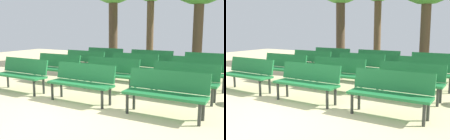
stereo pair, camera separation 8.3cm
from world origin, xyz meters
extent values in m
plane|color=beige|center=(0.00, 0.00, 0.00)|extent=(24.00, 24.00, 0.00)
cube|color=#1E7238|center=(-2.00, 1.50, 0.43)|extent=(1.61, 0.46, 0.05)
cube|color=#1E7238|center=(-1.99, 1.70, 0.68)|extent=(1.60, 0.14, 0.40)
cylinder|color=#2D332D|center=(-1.30, 1.33, 0.20)|extent=(0.06, 0.06, 0.40)
cylinder|color=#2D332D|center=(-2.69, 1.67, 0.20)|extent=(0.06, 0.06, 0.40)
cylinder|color=#2D332D|center=(-1.29, 1.65, 0.20)|extent=(0.06, 0.06, 0.40)
cube|color=#1E7238|center=(0.01, 1.48, 0.43)|extent=(1.60, 0.44, 0.05)
cube|color=#1E7238|center=(0.01, 1.68, 0.68)|extent=(1.60, 0.13, 0.40)
cylinder|color=#2D332D|center=(-0.69, 1.32, 0.20)|extent=(0.06, 0.06, 0.40)
cylinder|color=#2D332D|center=(0.71, 1.32, 0.20)|extent=(0.06, 0.06, 0.40)
cylinder|color=#2D332D|center=(-0.69, 1.64, 0.20)|extent=(0.06, 0.06, 0.40)
cylinder|color=#2D332D|center=(0.71, 1.64, 0.20)|extent=(0.06, 0.06, 0.40)
cube|color=#1E7238|center=(2.00, 1.49, 0.43)|extent=(1.61, 0.47, 0.05)
cube|color=#1E7238|center=(2.00, 1.69, 0.68)|extent=(1.60, 0.15, 0.40)
cylinder|color=#2D332D|center=(1.30, 1.32, 0.20)|extent=(0.06, 0.06, 0.40)
cylinder|color=#2D332D|center=(2.70, 1.34, 0.20)|extent=(0.06, 0.06, 0.40)
cylinder|color=#2D332D|center=(1.30, 1.64, 0.20)|extent=(0.06, 0.06, 0.40)
cylinder|color=#2D332D|center=(2.70, 1.66, 0.20)|extent=(0.06, 0.06, 0.40)
cube|color=#1E7238|center=(-1.97, 2.82, 0.43)|extent=(1.61, 0.46, 0.05)
cube|color=#1E7238|center=(-1.97, 3.02, 0.68)|extent=(1.60, 0.14, 0.40)
cylinder|color=#2D332D|center=(-2.67, 2.65, 0.20)|extent=(0.06, 0.06, 0.40)
cylinder|color=#2D332D|center=(-1.27, 2.67, 0.20)|extent=(0.06, 0.06, 0.40)
cylinder|color=#2D332D|center=(-2.67, 2.97, 0.20)|extent=(0.06, 0.06, 0.40)
cylinder|color=#2D332D|center=(-1.27, 2.99, 0.20)|extent=(0.06, 0.06, 0.40)
cube|color=#1E7238|center=(-0.04, 2.84, 0.43)|extent=(1.61, 0.49, 0.05)
cube|color=#1E7238|center=(-0.04, 3.04, 0.68)|extent=(1.60, 0.17, 0.40)
cylinder|color=#2D332D|center=(-0.73, 2.66, 0.20)|extent=(0.06, 0.06, 0.40)
cylinder|color=#2D332D|center=(0.67, 2.70, 0.20)|extent=(0.06, 0.06, 0.40)
cylinder|color=#2D332D|center=(-0.74, 2.98, 0.20)|extent=(0.06, 0.06, 0.40)
cylinder|color=#2D332D|center=(0.66, 3.02, 0.20)|extent=(0.06, 0.06, 0.40)
cube|color=#1E7238|center=(1.96, 2.85, 0.43)|extent=(1.60, 0.45, 0.05)
cube|color=#1E7238|center=(1.96, 3.05, 0.68)|extent=(1.60, 0.13, 0.40)
cylinder|color=#2D332D|center=(1.26, 2.69, 0.20)|extent=(0.06, 0.06, 0.40)
cylinder|color=#2D332D|center=(2.66, 2.69, 0.20)|extent=(0.06, 0.06, 0.40)
cylinder|color=#2D332D|center=(1.26, 3.01, 0.20)|extent=(0.06, 0.06, 0.40)
cylinder|color=#2D332D|center=(2.66, 3.01, 0.20)|extent=(0.06, 0.06, 0.40)
cube|color=#1E7238|center=(-2.00, 4.22, 0.43)|extent=(1.61, 0.46, 0.05)
cube|color=#1E7238|center=(-1.99, 4.42, 0.68)|extent=(1.60, 0.14, 0.40)
cylinder|color=#2D332D|center=(-2.70, 4.07, 0.20)|extent=(0.06, 0.06, 0.40)
cylinder|color=#2D332D|center=(-1.30, 4.05, 0.20)|extent=(0.06, 0.06, 0.40)
cylinder|color=#2D332D|center=(-2.69, 4.39, 0.20)|extent=(0.06, 0.06, 0.40)
cylinder|color=#2D332D|center=(-1.29, 4.37, 0.20)|extent=(0.06, 0.06, 0.40)
cube|color=#1E7238|center=(-0.05, 4.23, 0.43)|extent=(1.61, 0.46, 0.05)
cube|color=#1E7238|center=(-0.05, 4.43, 0.68)|extent=(1.60, 0.15, 0.40)
cylinder|color=#2D332D|center=(-0.75, 4.08, 0.20)|extent=(0.06, 0.06, 0.40)
cylinder|color=#2D332D|center=(0.65, 4.06, 0.20)|extent=(0.06, 0.06, 0.40)
cylinder|color=#2D332D|center=(-0.75, 4.40, 0.20)|extent=(0.06, 0.06, 0.40)
cylinder|color=#2D332D|center=(0.65, 4.38, 0.20)|extent=(0.06, 0.06, 0.40)
cube|color=#1E7238|center=(1.99, 4.21, 0.43)|extent=(1.60, 0.45, 0.05)
cube|color=#1E7238|center=(1.99, 4.41, 0.68)|extent=(1.60, 0.13, 0.40)
cylinder|color=#2D332D|center=(1.29, 4.04, 0.20)|extent=(0.06, 0.06, 0.40)
cylinder|color=#2D332D|center=(2.69, 4.05, 0.20)|extent=(0.06, 0.06, 0.40)
cylinder|color=#2D332D|center=(1.29, 4.36, 0.20)|extent=(0.06, 0.06, 0.40)
cube|color=#1E7238|center=(-2.02, 5.58, 0.43)|extent=(1.60, 0.44, 0.05)
cube|color=#1E7238|center=(-2.02, 5.78, 0.68)|extent=(1.60, 0.12, 0.40)
cylinder|color=#2D332D|center=(-2.72, 5.42, 0.20)|extent=(0.06, 0.06, 0.40)
cylinder|color=#2D332D|center=(-1.32, 5.42, 0.20)|extent=(0.06, 0.06, 0.40)
cylinder|color=#2D332D|center=(-2.72, 5.74, 0.20)|extent=(0.06, 0.06, 0.40)
cylinder|color=#2D332D|center=(-1.32, 5.74, 0.20)|extent=(0.06, 0.06, 0.40)
cube|color=#1E7238|center=(-0.04, 5.61, 0.43)|extent=(1.61, 0.49, 0.05)
cube|color=#1E7238|center=(-0.04, 5.81, 0.68)|extent=(1.60, 0.17, 0.40)
cylinder|color=#2D332D|center=(-0.73, 5.42, 0.20)|extent=(0.06, 0.06, 0.40)
cylinder|color=#2D332D|center=(0.67, 5.47, 0.20)|extent=(0.06, 0.06, 0.40)
cylinder|color=#2D332D|center=(-0.74, 5.74, 0.20)|extent=(0.06, 0.06, 0.40)
cylinder|color=#2D332D|center=(0.66, 5.79, 0.20)|extent=(0.06, 0.06, 0.40)
cube|color=#1E7238|center=(1.99, 5.56, 0.43)|extent=(1.61, 0.47, 0.05)
cube|color=#1E7238|center=(1.99, 5.76, 0.68)|extent=(1.60, 0.15, 0.40)
cylinder|color=#2D332D|center=(1.29, 5.39, 0.20)|extent=(0.06, 0.06, 0.40)
cylinder|color=#2D332D|center=(1.29, 5.71, 0.20)|extent=(0.06, 0.06, 0.40)
cylinder|color=brown|center=(-1.03, 7.98, 1.59)|extent=(0.31, 0.31, 3.17)
cylinder|color=#4C3A28|center=(1.13, 7.63, 1.56)|extent=(0.38, 0.38, 3.13)
cylinder|color=#4C3A28|center=(-2.84, 7.83, 1.64)|extent=(0.42, 0.42, 3.29)
camera|label=1|loc=(3.69, -3.31, 1.72)|focal=43.39mm
camera|label=2|loc=(3.76, -3.26, 1.72)|focal=43.39mm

